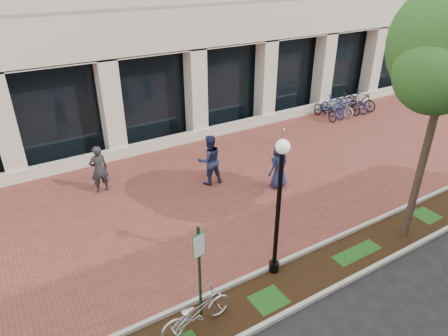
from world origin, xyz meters
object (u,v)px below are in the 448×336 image
locked_bicycle (196,312)px  pedestrian_left (99,169)px  pedestrian_right (279,165)px  bollard (283,137)px  pedestrian_mid (209,160)px  bike_rack_cluster (344,105)px  parking_sign (200,263)px  lamppost (279,202)px

locked_bicycle → pedestrian_left: (-0.08, 7.34, 0.42)m
pedestrian_right → bollard: (2.52, 2.82, -0.45)m
pedestrian_mid → bollard: bearing=-160.3°
pedestrian_left → pedestrian_mid: pedestrian_mid is taller
pedestrian_left → bike_rack_cluster: (13.87, 1.30, -0.38)m
parking_sign → locked_bicycle: (-0.25, -0.22, -1.17)m
parking_sign → lamppost: 2.56m
locked_bicycle → bike_rack_cluster: (13.79, 8.65, 0.04)m
lamppost → pedestrian_left: bearing=112.5°
locked_bicycle → pedestrian_mid: pedestrian_mid is taller
pedestrian_right → bike_rack_cluster: (8.08, 4.46, -0.36)m
pedestrian_mid → bollard: 4.78m
parking_sign → bike_rack_cluster: size_ratio=0.73×
pedestrian_left → pedestrian_mid: bearing=154.4°
lamppost → bike_rack_cluster: (11.07, 8.07, -1.72)m
pedestrian_right → bike_rack_cluster: pedestrian_right is taller
lamppost → locked_bicycle: size_ratio=2.13×
pedestrian_mid → bollard: size_ratio=2.26×
bollard → locked_bicycle: bearing=-139.5°
pedestrian_mid → locked_bicycle: bearing=62.3°
bike_rack_cluster → bollard: bearing=-163.1°
lamppost → pedestrian_right: bearing=50.4°
locked_bicycle → bollard: bearing=-53.5°
parking_sign → bollard: 10.54m
locked_bicycle → bollard: locked_bicycle is taller
parking_sign → lamppost: bearing=-1.1°
bike_rack_cluster → lamppost: bearing=-143.4°
pedestrian_mid → bike_rack_cluster: bearing=-159.7°
locked_bicycle → pedestrian_mid: 6.84m
locked_bicycle → pedestrian_mid: size_ratio=0.94×
bollard → pedestrian_mid: bearing=-164.9°
pedestrian_mid → lamppost: bearing=84.5°
bike_rack_cluster → pedestrian_right: bearing=-150.6°
parking_sign → pedestrian_left: bearing=83.5°
pedestrian_left → pedestrian_mid: size_ratio=0.92×
pedestrian_right → bollard: pedestrian_right is taller
bollard → pedestrian_left: bearing=177.7°
lamppost → pedestrian_left: lamppost is taller
parking_sign → bike_rack_cluster: 15.99m
pedestrian_left → pedestrian_mid: 4.04m
parking_sign → bike_rack_cluster: bearing=22.7°
pedestrian_mid → pedestrian_right: 2.61m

